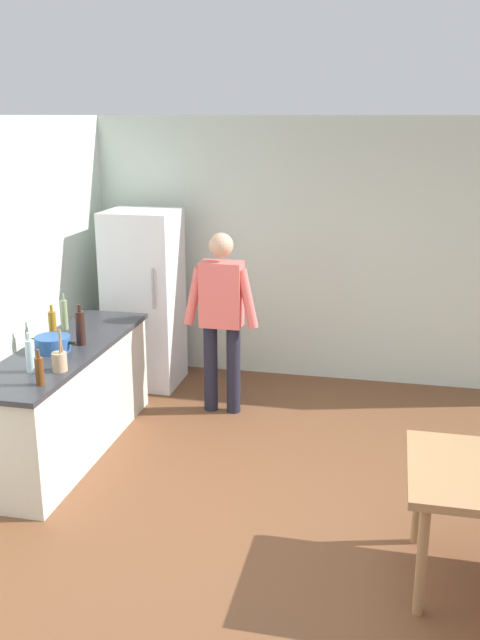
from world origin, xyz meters
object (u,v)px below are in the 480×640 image
Objects in this scene: bottle_beer_brown at (39,371)px; bottle_wine_dark at (80,327)px; bottle_oil_amber at (52,324)px; person at (222,311)px; refrigerator at (144,299)px; utensil_jar at (60,361)px; cooking_pot at (53,344)px; bottle_water_clear at (30,356)px; bottle_vinegar_tall at (64,314)px.

bottle_beer_brown is 0.89m from bottle_wine_dark.
bottle_beer_brown is at bearing -67.54° from bottle_oil_amber.
bottle_oil_amber is at bearing -147.53° from person.
refrigerator is 1.06× the size of person.
utensil_jar is at bearing 88.76° from bottle_beer_brown.
utensil_jar is 0.29m from bottle_beer_brown.
person is 1.76m from utensil_jar.
cooking_pot is 1.25× the size of utensil_jar.
cooking_pot is 0.38m from bottle_oil_amber.
utensil_jar is 0.21m from bottle_water_clear.
cooking_pot is (-1.09, -1.14, -0.02)m from person.
bottle_wine_dark is at bearing -23.96° from bottle_oil_amber.
cooking_pot is at bearing -133.70° from person.
cooking_pot is 1.33× the size of bottle_water_clear.
refrigerator is 1.19m from bottle_vinegar_tall.
cooking_pot is 1.25× the size of bottle_vinegar_tall.
utensil_jar is (0.26, -0.40, 0.02)m from cooking_pot.
utensil_jar is (0.12, -2.10, 0.08)m from refrigerator.
bottle_vinegar_tall is (-0.42, 1.25, 0.03)m from bottle_beer_brown.
refrigerator is 1.10m from person.
utensil_jar is at bearing -86.84° from refrigerator.
bottle_oil_amber is (-0.43, 0.74, 0.04)m from utensil_jar.
cooking_pot is at bearing 110.21° from bottle_beer_brown.
bottle_water_clear is (0.07, -0.47, 0.07)m from cooking_pot.
refrigerator reaches higher than bottle_beer_brown.
refrigerator reaches higher than utensil_jar.
bottle_oil_amber is at bearing 120.13° from utensil_jar.
bottle_beer_brown is 1.11m from bottle_oil_amber.
utensil_jar and bottle_vinegar_tall have the same top height.
person is at bearing 57.54° from bottle_water_clear.
person is (0.95, -0.55, 0.08)m from refrigerator.
bottle_water_clear reaches higher than bottle_oil_amber.
cooking_pot is at bearing 122.78° from utensil_jar.
bottle_oil_amber reaches higher than bottle_beer_brown.
cooking_pot is 0.48m from bottle_water_clear.
bottle_water_clear reaches higher than bottle_beer_brown.
bottle_water_clear is (-1.03, -1.61, 0.05)m from person.
cooking_pot is 0.74m from bottle_beer_brown.
bottle_water_clear is at bearing -92.02° from refrigerator.
utensil_jar is 1.00× the size of bottle_vinegar_tall.
bottle_oil_amber is at bearing 112.46° from bottle_beer_brown.
bottle_wine_dark is at bearing -134.92° from person.
bottle_vinegar_tall is (-0.32, 0.36, -0.01)m from bottle_wine_dark.
cooking_pot is at bearing -127.07° from bottle_wine_dark.
bottle_vinegar_tall is (-1.26, -0.58, 0.06)m from person.
cooking_pot is 1.18× the size of bottle_wine_dark.
bottle_water_clear is (-0.19, 0.22, 0.02)m from bottle_beer_brown.
bottle_beer_brown is 0.76× the size of bottle_wine_dark.
utensil_jar reaches higher than cooking_pot.
person reaches higher than utensil_jar.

